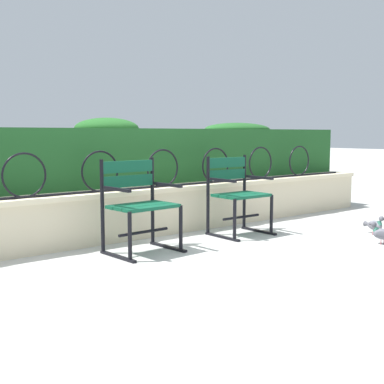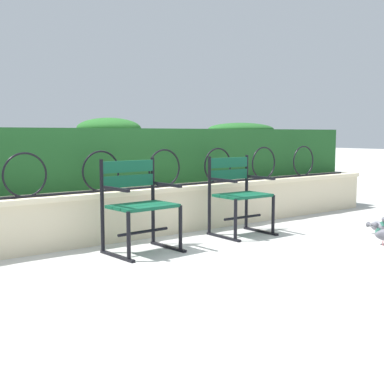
% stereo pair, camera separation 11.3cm
% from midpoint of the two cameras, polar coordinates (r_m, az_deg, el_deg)
% --- Properties ---
extents(ground_plane, '(60.00, 60.00, 0.00)m').
position_cam_midpoint_polar(ground_plane, '(4.92, 0.13, -6.49)').
color(ground_plane, '#ADADA8').
extents(stone_wall, '(7.27, 0.41, 0.52)m').
position_cam_midpoint_polar(stone_wall, '(5.61, -5.92, -2.14)').
color(stone_wall, beige).
rests_on(stone_wall, ground).
extents(iron_arch_fence, '(6.73, 0.02, 0.42)m').
position_cam_midpoint_polar(iron_arch_fence, '(5.41, -7.00, 2.24)').
color(iron_arch_fence, black).
rests_on(iron_arch_fence, stone_wall).
extents(hedge_row, '(7.12, 0.60, 0.77)m').
position_cam_midpoint_polar(hedge_row, '(5.94, -8.90, 4.26)').
color(hedge_row, '#1E5123').
rests_on(hedge_row, stone_wall).
extents(park_chair_left, '(0.65, 0.55, 0.88)m').
position_cam_midpoint_polar(park_chair_left, '(4.81, -6.66, -1.16)').
color(park_chair_left, '#0F4C33').
rests_on(park_chair_left, ground).
extents(park_chair_right, '(0.60, 0.53, 0.86)m').
position_cam_midpoint_polar(park_chair_right, '(5.64, 4.43, -0.05)').
color(park_chair_right, '#0F4C33').
rests_on(park_chair_right, ground).
extents(pigeon_near_chairs, '(0.15, 0.29, 0.22)m').
position_cam_midpoint_polar(pigeon_near_chairs, '(5.95, 19.19, -3.48)').
color(pigeon_near_chairs, slate).
rests_on(pigeon_near_chairs, ground).
extents(pigeon_far_side, '(0.15, 0.29, 0.22)m').
position_cam_midpoint_polar(pigeon_far_side, '(5.47, 19.99, -4.37)').
color(pigeon_far_side, '#5B5B66').
rests_on(pigeon_far_side, ground).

